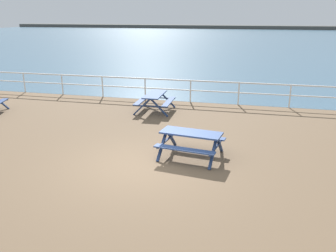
{
  "coord_description": "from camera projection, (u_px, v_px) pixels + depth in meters",
  "views": [
    {
      "loc": [
        2.96,
        -8.75,
        4.13
      ],
      "look_at": [
        0.47,
        1.32,
        0.8
      ],
      "focal_mm": 37.57,
      "sensor_mm": 36.0,
      "label": 1
    }
  ],
  "objects": [
    {
      "name": "seaward_railing",
      "position": [
        191.0,
        87.0,
        16.95
      ],
      "size": [
        23.07,
        0.07,
        1.08
      ],
      "color": "white",
      "rests_on": "ground"
    },
    {
      "name": "picnic_table_near_left",
      "position": [
        155.0,
        98.0,
        15.42
      ],
      "size": [
        1.59,
        1.84,
        0.8
      ],
      "rotation": [
        0.0,
        0.0,
        1.6
      ],
      "color": "#334C84",
      "rests_on": "ground"
    },
    {
      "name": "distant_shoreline",
      "position": [
        247.0,
        29.0,
        98.51
      ],
      "size": [
        142.0,
        6.0,
        1.8
      ],
      "primitive_type": "cube",
      "color": "#4C4C47",
      "rests_on": "ground"
    },
    {
      "name": "sea_band",
      "position": [
        239.0,
        39.0,
        58.77
      ],
      "size": [
        142.0,
        90.0,
        0.01
      ],
      "primitive_type": "cube",
      "color": "#476B84",
      "rests_on": "ground"
    },
    {
      "name": "picnic_table_mid_centre",
      "position": [
        191.0,
        138.0,
        10.47
      ],
      "size": [
        1.98,
        1.75,
        0.8
      ],
      "rotation": [
        0.0,
        0.0,
        -0.13
      ],
      "color": "#334C84",
      "rests_on": "ground"
    },
    {
      "name": "ground_plane",
      "position": [
        141.0,
        168.0,
        10.06
      ],
      "size": [
        30.0,
        24.0,
        0.2
      ],
      "primitive_type": "cube",
      "color": "brown"
    }
  ]
}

